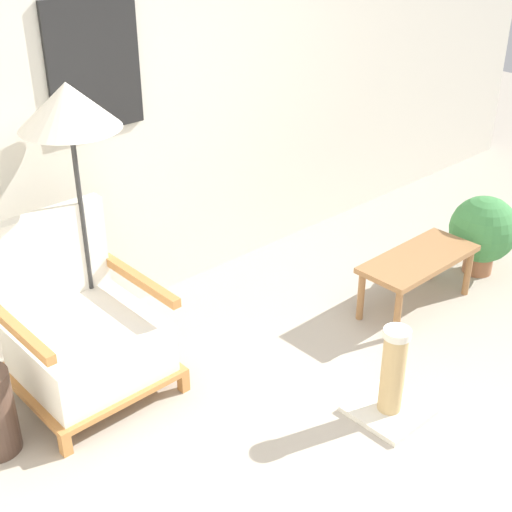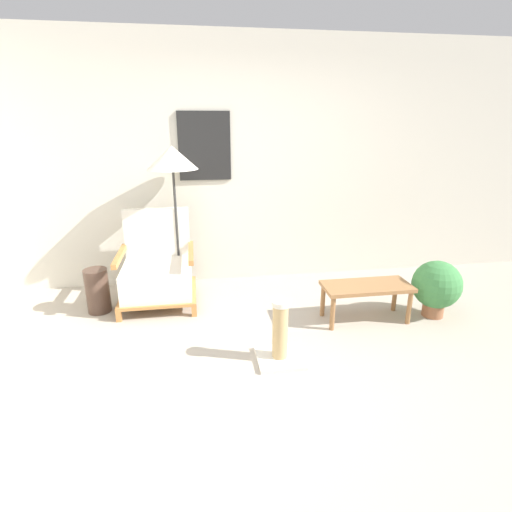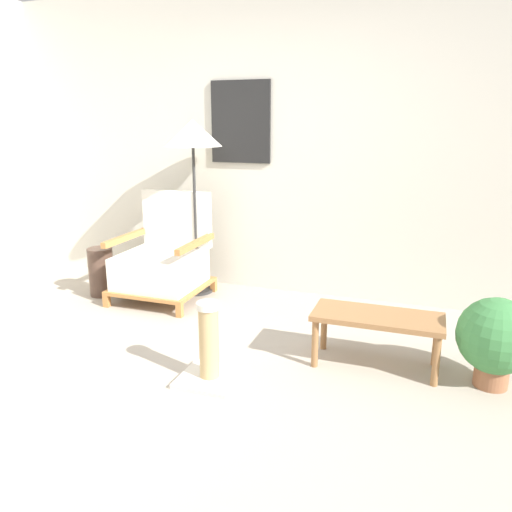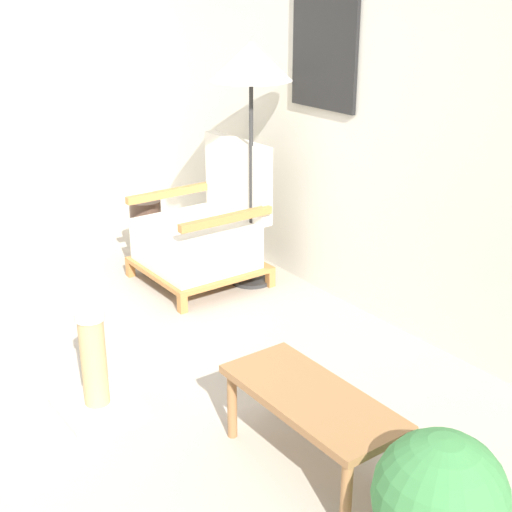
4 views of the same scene
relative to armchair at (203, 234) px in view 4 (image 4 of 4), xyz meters
The scene contains 8 objects.
ground_plane 1.90m from the armchair, 58.96° to the right, with size 14.00×14.00×0.00m, color #A89E8E.
wall_back 1.52m from the armchair, 31.36° to the left, with size 8.00×0.09×2.70m.
armchair is the anchor object (origin of this frame).
floor_lamp 1.12m from the armchair, 49.55° to the left, with size 0.51×0.51×1.58m.
coffee_table 2.09m from the armchair, 19.74° to the right, with size 0.82×0.36×0.36m.
vase 0.60m from the armchair, 167.77° to the right, with size 0.23×0.23×0.44m, color #473328.
potted_plant 2.76m from the armchair, 15.40° to the right, with size 0.46×0.46×0.56m.
scratching_post 1.62m from the armchair, 50.61° to the right, with size 0.36×0.36×0.51m.
Camera 4 is at (2.88, -0.75, 1.94)m, focal length 50.00 mm.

